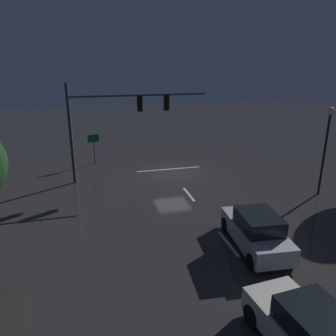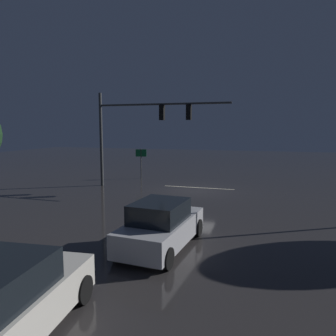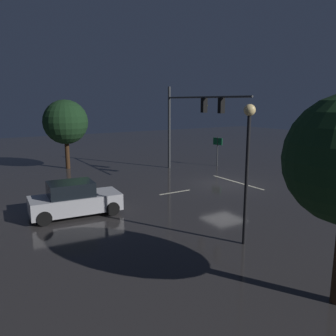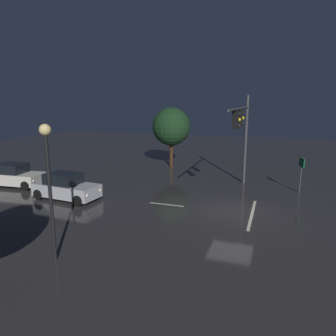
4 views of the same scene
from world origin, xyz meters
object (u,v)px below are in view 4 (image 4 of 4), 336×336
object	(u,v)px
street_lamp_left_kerb	(48,168)
traffic_signal_assembly	(242,127)
tree_right_near	(171,127)
car_distant	(13,176)
route_sign	(301,167)
car_approaching	(66,187)

from	to	relation	value
street_lamp_left_kerb	traffic_signal_assembly	bearing A→B (deg)	-26.14
traffic_signal_assembly	tree_right_near	xyz separation A→B (m)	(7.23, 7.37, -0.74)
car_distant	route_sign	distance (m)	20.77
tree_right_near	traffic_signal_assembly	bearing A→B (deg)	-134.46
traffic_signal_assembly	route_sign	size ratio (longest dim) A/B	3.77
traffic_signal_assembly	car_distant	xyz separation A→B (m)	(-3.59, 16.15, -3.79)
route_sign	street_lamp_left_kerb	bearing A→B (deg)	143.96
car_approaching	route_sign	world-z (taller)	route_sign
car_distant	route_sign	xyz separation A→B (m)	(5.15, -20.09, 1.00)
traffic_signal_assembly	tree_right_near	size ratio (longest dim) A/B	1.66
car_approaching	car_distant	world-z (taller)	same
car_approaching	traffic_signal_assembly	bearing A→B (deg)	-64.60
tree_right_near	car_approaching	bearing A→B (deg)	165.80
street_lamp_left_kerb	tree_right_near	bearing A→B (deg)	4.61
traffic_signal_assembly	tree_right_near	distance (m)	10.35
car_distant	street_lamp_left_kerb	size ratio (longest dim) A/B	0.83
traffic_signal_assembly	street_lamp_left_kerb	world-z (taller)	traffic_signal_assembly
car_approaching	car_distant	distance (m)	5.86
car_distant	route_sign	world-z (taller)	route_sign
traffic_signal_assembly	tree_right_near	world-z (taller)	traffic_signal_assembly
car_approaching	street_lamp_left_kerb	bearing A→B (deg)	-146.19
car_approaching	car_distant	bearing A→B (deg)	76.44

